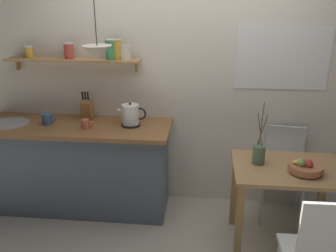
# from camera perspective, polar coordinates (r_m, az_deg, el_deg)

# --- Properties ---
(ground_plane) EXTENTS (14.00, 14.00, 0.00)m
(ground_plane) POSITION_cam_1_polar(r_m,az_deg,el_deg) (3.48, 1.28, -16.38)
(ground_plane) COLOR #BCB29E
(back_wall) EXTENTS (6.80, 0.11, 2.70)m
(back_wall) POSITION_cam_1_polar(r_m,az_deg,el_deg) (3.51, 5.66, 8.26)
(back_wall) COLOR silver
(back_wall) RESTS_ON ground_plane
(kitchen_counter) EXTENTS (1.83, 0.63, 0.91)m
(kitchen_counter) POSITION_cam_1_polar(r_m,az_deg,el_deg) (3.70, -14.00, -6.24)
(kitchen_counter) COLOR slate
(kitchen_counter) RESTS_ON ground_plane
(wall_shelf) EXTENTS (1.29, 0.20, 0.32)m
(wall_shelf) POSITION_cam_1_polar(r_m,az_deg,el_deg) (3.50, -13.06, 11.00)
(wall_shelf) COLOR tan
(dining_table) EXTENTS (0.89, 0.64, 0.76)m
(dining_table) POSITION_cam_1_polar(r_m,az_deg,el_deg) (3.14, 18.45, -8.59)
(dining_table) COLOR tan
(dining_table) RESTS_ON ground_plane
(dining_chair_far) EXTENTS (0.48, 0.49, 0.88)m
(dining_chair_far) POSITION_cam_1_polar(r_m,az_deg,el_deg) (3.66, 17.90, -6.37)
(dining_chair_far) COLOR silver
(dining_chair_far) RESTS_ON ground_plane
(fruit_bowl) EXTENTS (0.27, 0.27, 0.13)m
(fruit_bowl) POSITION_cam_1_polar(r_m,az_deg,el_deg) (3.01, 21.06, -6.11)
(fruit_bowl) COLOR #BC704C
(fruit_bowl) RESTS_ON dining_table
(twig_vase) EXTENTS (0.10, 0.10, 0.53)m
(twig_vase) POSITION_cam_1_polar(r_m,az_deg,el_deg) (3.04, 14.32, -4.30)
(twig_vase) COLOR #567056
(twig_vase) RESTS_ON dining_table
(electric_kettle) EXTENTS (0.27, 0.18, 0.23)m
(electric_kettle) POSITION_cam_1_polar(r_m,az_deg,el_deg) (3.36, -5.97, 1.70)
(electric_kettle) COLOR black
(electric_kettle) RESTS_ON kitchen_counter
(knife_block) EXTENTS (0.10, 0.16, 0.29)m
(knife_block) POSITION_cam_1_polar(r_m,az_deg,el_deg) (3.58, -12.80, 2.73)
(knife_block) COLOR #9E6B3D
(knife_block) RESTS_ON kitchen_counter
(coffee_mug_by_sink) EXTENTS (0.14, 0.10, 0.11)m
(coffee_mug_by_sink) POSITION_cam_1_polar(r_m,az_deg,el_deg) (3.58, -18.75, 1.10)
(coffee_mug_by_sink) COLOR #3D5B89
(coffee_mug_by_sink) RESTS_ON kitchen_counter
(coffee_mug_spare) EXTENTS (0.11, 0.08, 0.09)m
(coffee_mug_spare) POSITION_cam_1_polar(r_m,az_deg,el_deg) (3.37, -13.02, 0.30)
(coffee_mug_spare) COLOR #C6664C
(coffee_mug_spare) RESTS_ON kitchen_counter
(pendant_lamp) EXTENTS (0.26, 0.26, 0.53)m
(pendant_lamp) POSITION_cam_1_polar(r_m,az_deg,el_deg) (3.13, -11.25, 11.63)
(pendant_lamp) COLOR black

